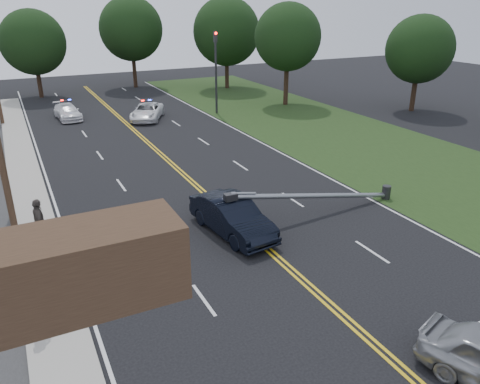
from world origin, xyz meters
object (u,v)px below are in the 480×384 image
fallen_streetlight (325,195)px  bystander_b (38,270)px  bystander_c (39,251)px  bystander_d (40,222)px  emergency_b (67,112)px  bystander_a (39,301)px  emergency_a (147,112)px  traffic_signal (216,66)px  crashed_sedan (232,217)px

fallen_streetlight → bystander_b: bearing=-174.2°
fallen_streetlight → bystander_b: bystander_b is taller
bystander_c → bystander_d: 2.34m
emergency_b → bystander_a: bearing=-103.4°
bystander_c → bystander_d: bearing=0.4°
emergency_a → fallen_streetlight: bearing=-57.2°
emergency_b → bystander_d: (-4.13, -23.19, 0.50)m
traffic_signal → fallen_streetlight: size_ratio=0.75×
emergency_b → bystander_d: size_ratio=2.16×
traffic_signal → crashed_sedan: bearing=-112.2°
emergency_a → bystander_d: size_ratio=2.41×
crashed_sedan → traffic_signal: bearing=60.3°
traffic_signal → bystander_c: (-16.76, -21.89, -3.18)m
fallen_streetlight → crashed_sedan: 4.86m
crashed_sedan → emergency_b: size_ratio=1.11×
traffic_signal → bystander_d: 25.80m
bystander_b → bystander_c: bystander_b is taller
emergency_a → emergency_b: 6.87m
emergency_b → bystander_b: 27.29m
crashed_sedan → bystander_c: bearing=172.2°
bystander_a → emergency_b: bearing=-34.0°
emergency_a → bystander_d: (-10.22, -20.02, 0.45)m
fallen_streetlight → crashed_sedan: fallen_streetlight is taller
emergency_a → emergency_b: size_ratio=1.12×
emergency_b → bystander_c: bystander_c is taller
emergency_a → bystander_b: size_ratio=2.64×
traffic_signal → bystander_d: traffic_signal is taller
fallen_streetlight → bystander_c: 12.64m
traffic_signal → emergency_a: 7.24m
traffic_signal → bystander_b: bearing=-126.0°
fallen_streetlight → bystander_c: (-12.64, 0.10, 0.10)m
traffic_signal → emergency_b: (-12.40, 3.62, -3.57)m
bystander_a → bystander_d: (0.49, 5.72, 0.02)m
bystander_a → bystander_d: bystander_d is taller
traffic_signal → bystander_d: size_ratio=3.49×
bystander_d → bystander_a: bearing=171.9°
fallen_streetlight → bystander_b: size_ratio=5.07×
bystander_d → emergency_b: bearing=-13.3°
emergency_b → bystander_a: bystander_a is taller
crashed_sedan → bystander_d: (-7.56, 2.37, 0.33)m
bystander_d → bystander_b: bearing=171.2°
emergency_b → bystander_a: (-4.63, -28.91, 0.48)m
emergency_b → bystander_b: size_ratio=2.36×
traffic_signal → bystander_a: (-17.02, -25.29, -3.10)m
crashed_sedan → emergency_b: 25.79m
bystander_a → bystander_b: bystander_a is taller
bystander_b → bystander_d: bearing=-20.9°
fallen_streetlight → emergency_b: 26.92m
bystander_c → emergency_a: bearing=-19.1°
emergency_a → bystander_a: bearing=-85.4°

